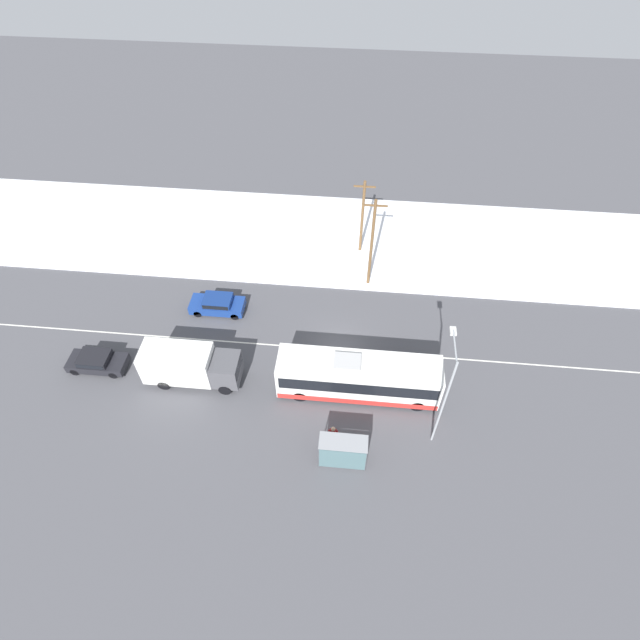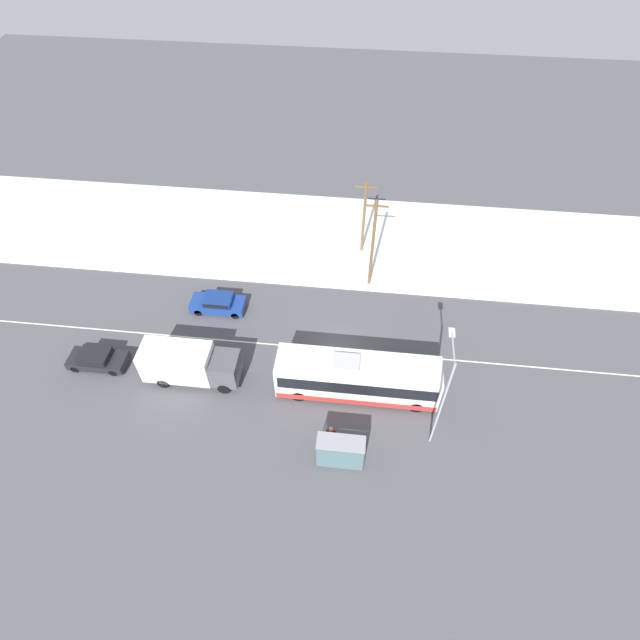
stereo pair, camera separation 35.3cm
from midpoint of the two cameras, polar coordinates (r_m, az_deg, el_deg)
The scene contains 12 objects.
ground_plane at distance 37.80m, azimuth 1.78°, elevation -3.43°, with size 120.00×120.00×0.00m, color #4C4C51.
snow_lot at distance 47.06m, azimuth 3.00°, elevation 9.18°, with size 80.00×13.09×0.12m.
lane_marking_center at distance 37.80m, azimuth 1.78°, elevation -3.43°, with size 60.00×0.12×0.00m.
city_bus at distance 34.33m, azimuth 4.12°, elevation -6.53°, with size 11.06×2.57×3.40m.
box_truck at distance 36.08m, azimuth -15.01°, elevation -4.96°, with size 6.78×2.30×3.00m.
sedan_car at distance 40.75m, azimuth -11.88°, elevation 1.82°, with size 4.30×1.80×1.42m.
parked_car_near_truck at distance 39.75m, azimuth -24.41°, elevation -4.29°, with size 4.17×1.80×1.32m.
pedestrian_at_stop at distance 32.62m, azimuth 1.18°, elevation -12.82°, with size 0.64×0.28×1.77m.
bus_shelter at distance 31.37m, azimuth 2.29°, elevation -14.81°, with size 2.97×1.20×2.40m.
streetlamp at distance 30.30m, azimuth 13.86°, elevation -7.57°, with size 0.36×2.77×8.36m.
utility_pole_roadside at distance 39.92m, azimuth 5.68°, elevation 8.74°, with size 1.80×0.24×8.44m.
utility_pole_snowlot at distance 43.63m, azimuth 4.63°, elevation 11.73°, with size 1.80×0.24×7.24m.
Camera 1 is at (0.92, -23.51, 29.60)m, focal length 28.00 mm.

